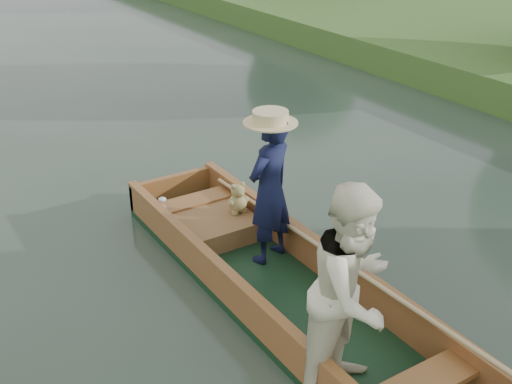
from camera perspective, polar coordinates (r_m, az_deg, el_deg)
ground at (r=6.08m, az=3.07°, el=-10.20°), size 120.00×120.00×0.00m
punt at (r=5.57m, az=3.91°, el=-6.65°), size 1.34×5.00×1.78m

